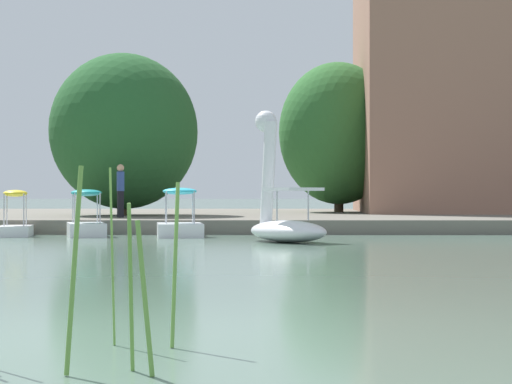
{
  "coord_description": "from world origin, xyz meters",
  "views": [
    {
      "loc": [
        1.34,
        -7.93,
        1.21
      ],
      "look_at": [
        1.11,
        17.59,
        1.29
      ],
      "focal_mm": 64.88,
      "sensor_mm": 36.0,
      "label": 1
    }
  ],
  "objects_px": {
    "pedal_boat_teal": "(86,222)",
    "tree_willow_near_path": "(339,133)",
    "pedal_boat_cyan": "(180,224)",
    "swan_boat": "(284,214)",
    "person_on_path": "(120,189)",
    "tree_willow_overhanging": "(125,131)",
    "pedal_boat_yellow": "(15,223)"
  },
  "relations": [
    {
      "from": "pedal_boat_cyan",
      "to": "pedal_boat_teal",
      "type": "distance_m",
      "value": 2.75
    },
    {
      "from": "pedal_boat_teal",
      "to": "pedal_boat_cyan",
      "type": "bearing_deg",
      "value": -3.0
    },
    {
      "from": "pedal_boat_yellow",
      "to": "pedal_boat_teal",
      "type": "bearing_deg",
      "value": -1.81
    },
    {
      "from": "swan_boat",
      "to": "person_on_path",
      "type": "distance_m",
      "value": 9.3
    },
    {
      "from": "pedal_boat_teal",
      "to": "tree_willow_overhanging",
      "type": "relative_size",
      "value": 0.3
    },
    {
      "from": "tree_willow_overhanging",
      "to": "pedal_boat_teal",
      "type": "bearing_deg",
      "value": -89.43
    },
    {
      "from": "pedal_boat_cyan",
      "to": "person_on_path",
      "type": "distance_m",
      "value": 5.28
    },
    {
      "from": "pedal_boat_yellow",
      "to": "tree_willow_overhanging",
      "type": "height_order",
      "value": "tree_willow_overhanging"
    },
    {
      "from": "swan_boat",
      "to": "person_on_path",
      "type": "bearing_deg",
      "value": 125.56
    },
    {
      "from": "tree_willow_overhanging",
      "to": "person_on_path",
      "type": "height_order",
      "value": "tree_willow_overhanging"
    },
    {
      "from": "tree_willow_near_path",
      "to": "swan_boat",
      "type": "bearing_deg",
      "value": -99.16
    },
    {
      "from": "pedal_boat_cyan",
      "to": "pedal_boat_teal",
      "type": "bearing_deg",
      "value": 177.0
    },
    {
      "from": "pedal_boat_yellow",
      "to": "swan_boat",
      "type": "bearing_deg",
      "value": -22.22
    },
    {
      "from": "swan_boat",
      "to": "tree_willow_near_path",
      "type": "xyz_separation_m",
      "value": [
        2.83,
        17.54,
        3.23
      ]
    },
    {
      "from": "person_on_path",
      "to": "pedal_boat_cyan",
      "type": "bearing_deg",
      "value": -61.93
    },
    {
      "from": "tree_willow_near_path",
      "to": "pedal_boat_cyan",
      "type": "bearing_deg",
      "value": -111.67
    },
    {
      "from": "tree_willow_overhanging",
      "to": "swan_boat",
      "type": "bearing_deg",
      "value": -62.37
    },
    {
      "from": "pedal_boat_cyan",
      "to": "tree_willow_overhanging",
      "type": "distance_m",
      "value": 9.15
    },
    {
      "from": "swan_boat",
      "to": "pedal_boat_yellow",
      "type": "xyz_separation_m",
      "value": [
        -7.8,
        3.19,
        -0.35
      ]
    },
    {
      "from": "pedal_boat_cyan",
      "to": "person_on_path",
      "type": "bearing_deg",
      "value": 118.07
    },
    {
      "from": "swan_boat",
      "to": "tree_willow_overhanging",
      "type": "relative_size",
      "value": 0.46
    },
    {
      "from": "tree_willow_overhanging",
      "to": "person_on_path",
      "type": "bearing_deg",
      "value": -83.66
    },
    {
      "from": "swan_boat",
      "to": "person_on_path",
      "type": "relative_size",
      "value": 1.9
    },
    {
      "from": "tree_willow_near_path",
      "to": "person_on_path",
      "type": "distance_m",
      "value": 13.19
    },
    {
      "from": "swan_boat",
      "to": "pedal_boat_yellow",
      "type": "relative_size",
      "value": 1.8
    },
    {
      "from": "swan_boat",
      "to": "tree_willow_near_path",
      "type": "bearing_deg",
      "value": 80.84
    },
    {
      "from": "swan_boat",
      "to": "pedal_boat_cyan",
      "type": "bearing_deg",
      "value": 134.82
    },
    {
      "from": "pedal_boat_teal",
      "to": "tree_willow_near_path",
      "type": "height_order",
      "value": "tree_willow_near_path"
    },
    {
      "from": "pedal_boat_yellow",
      "to": "person_on_path",
      "type": "xyz_separation_m",
      "value": [
        2.41,
        4.36,
        1.03
      ]
    },
    {
      "from": "swan_boat",
      "to": "pedal_boat_teal",
      "type": "relative_size",
      "value": 1.53
    },
    {
      "from": "swan_boat",
      "to": "pedal_boat_yellow",
      "type": "distance_m",
      "value": 8.43
    },
    {
      "from": "pedal_boat_yellow",
      "to": "person_on_path",
      "type": "height_order",
      "value": "person_on_path"
    }
  ]
}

